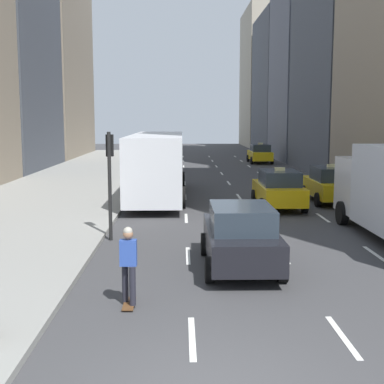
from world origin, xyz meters
name	(u,v)px	position (x,y,z in m)	size (l,w,h in m)	color
sidewalk_left	(79,180)	(-7.00, 27.00, 0.07)	(8.00, 66.00, 0.15)	gray
lane_markings	(233,189)	(2.60, 23.00, 0.01)	(5.72, 56.00, 0.01)	white
building_row_left	(0,14)	(-14.00, 34.45, 11.87)	(6.00, 57.74, 31.33)	slate
taxi_lead	(279,189)	(4.00, 16.41, 0.88)	(2.02, 4.40, 1.87)	yellow
taxi_second	(260,154)	(6.80, 41.30, 0.88)	(2.02, 4.40, 1.87)	yellow
taxi_third	(330,184)	(6.80, 18.07, 0.88)	(2.02, 4.40, 1.87)	yellow
sedan_black_near	(241,236)	(1.20, 6.65, 0.89)	(2.02, 4.42, 1.75)	black
city_bus	(157,163)	(-1.61, 19.71, 1.79)	(2.80, 11.61, 3.25)	silver
skateboarder	(128,263)	(-1.53, 3.73, 0.96)	(0.36, 0.80, 1.75)	brown
traffic_light_pole	(110,168)	(-2.75, 10.18, 2.41)	(0.24, 0.42, 3.60)	black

